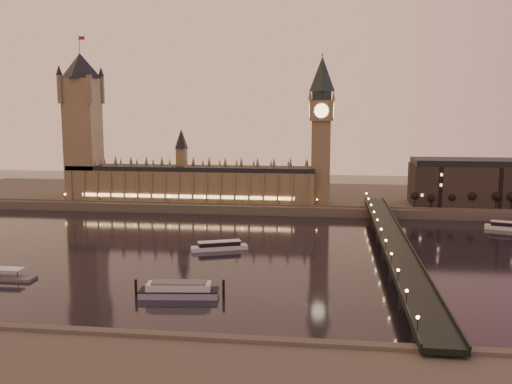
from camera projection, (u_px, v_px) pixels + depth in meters
ground at (210, 251)px, 292.21m from camera, size 700.00×700.00×0.00m
far_embankment at (291, 197)px, 449.81m from camera, size 560.00×130.00×6.00m
palace_of_westminster at (190, 179)px, 412.90m from camera, size 180.00×26.62×52.00m
victoria_tower at (82, 118)px, 416.74m from camera, size 31.68×31.68×118.00m
big_ben at (321, 121)px, 394.70m from camera, size 17.68×17.68×104.00m
westminster_bridge at (392, 246)px, 279.67m from camera, size 13.20×260.00×15.30m
bare_tree_0 at (413, 197)px, 382.22m from camera, size 5.15×5.15×10.47m
bare_tree_1 at (433, 197)px, 380.57m from camera, size 5.15×5.15×10.47m
bare_tree_2 at (453, 197)px, 378.91m from camera, size 5.15×5.15×10.47m
bare_tree_3 at (474, 198)px, 377.25m from camera, size 5.15×5.15×10.47m
bare_tree_4 at (494, 198)px, 375.59m from camera, size 5.15×5.15×10.47m
cruise_boat_a at (219, 246)px, 294.45m from camera, size 29.28×16.51×4.64m
cruise_boat_b at (509, 226)px, 342.32m from camera, size 28.24×14.70×5.07m
moored_barge at (179, 290)px, 220.91m from camera, size 35.08×11.93×6.47m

